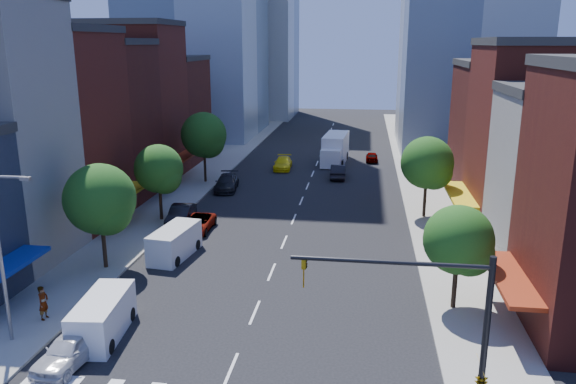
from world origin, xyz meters
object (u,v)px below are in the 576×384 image
traffic_car_oncoming (338,171)px  cargo_van_far (174,243)px  box_truck (335,149)px  taxi (283,163)px  parked_car_front (70,349)px  parked_car_rear (227,183)px  pedestrian_near (43,303)px  parked_car_second (181,215)px  traffic_car_far (372,157)px  cargo_van_near (102,318)px  parked_car_third (198,223)px

traffic_car_oncoming → cargo_van_far: bearing=67.1°
box_truck → taxi: bearing=-136.8°
parked_car_front → taxi: bearing=91.3°
parked_car_rear → traffic_car_oncoming: (11.48, 7.10, -0.01)m
parked_car_rear → taxi: bearing=61.3°
taxi → pedestrian_near: 41.34m
cargo_van_far → pedestrian_near: cargo_van_far is taller
pedestrian_near → parked_car_rear: bearing=-1.6°
traffic_car_oncoming → box_truck: box_truck is taller
parked_car_rear → parked_car_second: bearing=-101.8°
parked_car_second → parked_car_front: bearing=-90.1°
parked_car_second → traffic_car_far: bearing=55.9°
cargo_van_near → traffic_car_far: 50.15m
cargo_van_near → box_truck: (9.74, 46.79, 0.63)m
cargo_van_near → pedestrian_near: cargo_van_near is taller
parked_car_rear → box_truck: 19.02m
traffic_car_oncoming → box_truck: 8.75m
parked_car_front → cargo_van_far: cargo_van_far is taller
cargo_van_far → parked_car_rear: bearing=99.7°
parked_car_third → traffic_car_far: bearing=64.3°
box_truck → pedestrian_near: bearing=-102.4°
parked_car_front → parked_car_third: 20.18m
parked_car_rear → traffic_car_far: 22.92m
parked_car_rear → taxi: 11.69m
parked_car_third → traffic_car_oncoming: bearing=62.6°
box_truck → traffic_car_far: bearing=18.4°
traffic_car_far → box_truck: size_ratio=0.41×
parked_car_front → parked_car_rear: parked_car_rear is taller
pedestrian_near → cargo_van_far: bearing=-16.6°
cargo_van_near → pedestrian_near: 4.21m
parked_car_second → parked_car_third: parked_car_second is taller
cargo_van_near → cargo_van_far: 11.64m
parked_car_front → pedestrian_near: size_ratio=2.31×
parked_car_front → parked_car_second: parked_car_second is taller
cargo_van_near → cargo_van_far: bearing=84.4°
traffic_car_far → pedestrian_near: 50.34m
parked_car_rear → pedestrian_near: size_ratio=2.79×
parked_car_rear → cargo_van_near: (0.88, -31.04, 0.29)m
parked_car_second → pedestrian_near: bearing=-100.7°
parked_car_second → cargo_van_near: (2.01, -19.19, 0.27)m
pedestrian_near → cargo_van_near: bearing=-102.3°
traffic_car_oncoming → parked_car_third: bearing=61.7°
box_truck → parked_car_front: bearing=-97.2°
parked_car_front → traffic_car_far: parked_car_front is taller
parked_car_front → taxi: (4.00, 44.47, -0.04)m
traffic_car_far → pedestrian_near: pedestrian_near is taller
parked_car_third → parked_car_rear: (-0.87, 13.50, 0.13)m
parked_car_third → parked_car_rear: bearing=93.5°
parked_car_rear → pedestrian_near: bearing=-102.3°
taxi → parked_car_rear: bearing=-115.5°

